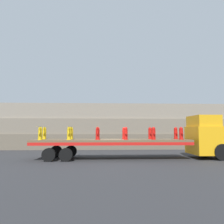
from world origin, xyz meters
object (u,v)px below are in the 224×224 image
object	(u,v)px
fire_hydrant_yellow_near_0	(40,134)
fire_hydrant_yellow_far_0	(44,133)
fire_hydrant_red_near_4	(154,133)
fire_hydrant_red_far_3	(124,133)
fire_hydrant_yellow_far_1	(71,133)
truck_cab	(208,137)
fire_hydrant_red_near_3	(126,133)
flatbed_trailer	(102,143)
fire_hydrant_red_far_2	(98,133)
fire_hydrant_red_near_5	(181,133)
fire_hydrant_red_far_4	(150,133)
fire_hydrant_red_near_2	(98,133)
fire_hydrant_red_far_5	(176,133)
fire_hydrant_yellow_near_1	(69,133)

from	to	relation	value
fire_hydrant_yellow_near_0	fire_hydrant_yellow_far_0	xyz separation A→B (m)	(0.00, 1.09, 0.00)
fire_hydrant_red_near_4	fire_hydrant_red_far_3	bearing A→B (deg)	150.29
fire_hydrant_red_far_3	fire_hydrant_red_near_4	bearing A→B (deg)	-29.71
fire_hydrant_yellow_far_1	fire_hydrant_red_far_3	bearing A→B (deg)	0.00
truck_cab	fire_hydrant_red_near_4	world-z (taller)	truck_cab
fire_hydrant_yellow_far_1	fire_hydrant_red_near_3	size ratio (longest dim) A/B	1.00
fire_hydrant_yellow_far_1	fire_hydrant_red_near_3	distance (m)	3.97
flatbed_trailer	fire_hydrant_yellow_far_0	size ratio (longest dim) A/B	12.47
flatbed_trailer	fire_hydrant_red_far_2	size ratio (longest dim) A/B	12.47
fire_hydrant_red_far_2	fire_hydrant_red_near_3	world-z (taller)	same
truck_cab	fire_hydrant_red_near_5	distance (m)	2.20
fire_hydrant_red_far_3	fire_hydrant_red_far_4	distance (m)	1.91
fire_hydrant_yellow_far_1	fire_hydrant_red_near_2	distance (m)	2.20
fire_hydrant_yellow_far_0	fire_hydrant_red_far_2	distance (m)	3.81
fire_hydrant_red_far_4	fire_hydrant_red_far_2	bearing A→B (deg)	180.00
fire_hydrant_yellow_far_1	fire_hydrant_red_far_3	xyz separation A→B (m)	(3.81, 0.00, 0.00)
fire_hydrant_yellow_near_0	fire_hydrant_red_near_4	distance (m)	7.63
fire_hydrant_yellow_far_0	fire_hydrant_red_near_4	world-z (taller)	same
fire_hydrant_red_far_5	fire_hydrant_yellow_near_1	bearing A→B (deg)	-171.88
fire_hydrant_red_far_2	fire_hydrant_red_near_4	world-z (taller)	same
fire_hydrant_red_far_3	fire_hydrant_yellow_near_0	bearing A→B (deg)	-169.23
flatbed_trailer	fire_hydrant_yellow_far_0	distance (m)	4.23
fire_hydrant_red_far_2	fire_hydrant_red_near_2	bearing A→B (deg)	-90.00
fire_hydrant_yellow_near_1	fire_hydrant_red_near_3	distance (m)	3.81
fire_hydrant_red_near_5	fire_hydrant_red_far_5	size ratio (longest dim) A/B	1.00
flatbed_trailer	fire_hydrant_red_far_2	bearing A→B (deg)	121.66
fire_hydrant_yellow_far_1	fire_hydrant_red_far_2	xyz separation A→B (m)	(1.91, 0.00, 0.00)
fire_hydrant_yellow_near_1	fire_hydrant_red_near_3	bearing A→B (deg)	0.00
fire_hydrant_yellow_near_0	fire_hydrant_red_far_2	size ratio (longest dim) A/B	1.00
fire_hydrant_yellow_near_0	fire_hydrant_red_far_2	distance (m)	3.97
fire_hydrant_yellow_near_1	flatbed_trailer	bearing A→B (deg)	13.64
fire_hydrant_red_far_2	fire_hydrant_red_near_5	distance (m)	5.82
fire_hydrant_yellow_near_1	fire_hydrant_red_far_3	size ratio (longest dim) A/B	1.00
truck_cab	fire_hydrant_red_far_2	xyz separation A→B (m)	(-7.84, 0.54, 0.24)
fire_hydrant_red_far_5	fire_hydrant_yellow_far_0	bearing A→B (deg)	180.00
truck_cab	fire_hydrant_red_near_2	size ratio (longest dim) A/B	3.51
flatbed_trailer	fire_hydrant_red_near_3	xyz separation A→B (m)	(1.57, -0.54, 0.65)
fire_hydrant_yellow_near_0	fire_hydrant_red_near_3	distance (m)	5.72
fire_hydrant_red_near_2	fire_hydrant_red_far_3	world-z (taller)	same
fire_hydrant_yellow_far_0	fire_hydrant_red_near_5	xyz separation A→B (m)	(9.53, -1.09, 0.00)
flatbed_trailer	fire_hydrant_red_far_5	bearing A→B (deg)	5.77
fire_hydrant_red_far_2	fire_hydrant_red_far_3	xyz separation A→B (m)	(1.91, 0.00, 0.00)
fire_hydrant_red_far_2	fire_hydrant_red_near_3	bearing A→B (deg)	-29.71
fire_hydrant_red_far_2	fire_hydrant_red_far_4	xyz separation A→B (m)	(3.81, 0.00, 0.00)
fire_hydrant_yellow_near_1	fire_hydrant_yellow_far_0	bearing A→B (deg)	150.29
fire_hydrant_red_near_4	fire_hydrant_red_far_4	size ratio (longest dim) A/B	1.00
fire_hydrant_red_far_3	truck_cab	bearing A→B (deg)	-5.24
flatbed_trailer	fire_hydrant_red_far_5	world-z (taller)	fire_hydrant_red_far_5
fire_hydrant_red_near_2	fire_hydrant_red_far_2	size ratio (longest dim) A/B	1.00
fire_hydrant_yellow_near_1	fire_hydrant_yellow_far_1	xyz separation A→B (m)	(0.00, 1.09, 0.00)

